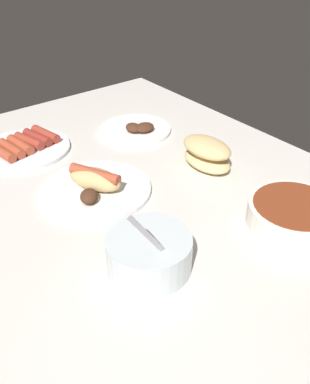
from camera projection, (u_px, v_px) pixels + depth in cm
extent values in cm
cube|color=silver|center=(139.00, 202.00, 91.32)|extent=(120.00, 90.00, 3.00)
cylinder|color=silver|center=(149.00, 253.00, 71.02)|extent=(14.42, 14.42, 6.34)
cylinder|color=beige|center=(149.00, 248.00, 70.31)|extent=(12.69, 12.69, 2.85)
cube|color=#B7B7BC|center=(152.00, 240.00, 64.59)|extent=(0.86, 9.37, 13.87)
cylinder|color=white|center=(135.00, 130.00, 116.13)|extent=(19.40, 19.40, 1.00)
ellipsoid|color=#472819|center=(133.00, 128.00, 113.38)|extent=(4.87, 4.01, 2.31)
ellipsoid|color=#472819|center=(144.00, 127.00, 113.53)|extent=(4.58, 5.61, 2.29)
cylinder|color=white|center=(294.00, 214.00, 81.45)|extent=(17.80, 17.80, 4.51)
cylinder|color=maroon|center=(296.00, 207.00, 80.41)|extent=(16.02, 16.02, 1.00)
cylinder|color=white|center=(96.00, 190.00, 91.69)|extent=(23.68, 23.68, 1.00)
ellipsoid|color=tan|center=(95.00, 179.00, 90.18)|extent=(13.55, 10.63, 4.40)
cylinder|color=#AD472D|center=(95.00, 174.00, 89.50)|extent=(11.46, 7.11, 2.40)
ellipsoid|color=#472819|center=(89.00, 196.00, 86.25)|extent=(5.67, 5.48, 2.80)
cylinder|color=white|center=(26.00, 149.00, 107.06)|extent=(21.97, 21.97, 1.00)
cylinder|color=#AD472D|center=(2.00, 152.00, 102.02)|extent=(9.54, 3.77, 2.35)
cylinder|color=#AD472D|center=(11.00, 149.00, 103.66)|extent=(9.53, 3.64, 2.35)
cylinder|color=#AD472D|center=(20.00, 145.00, 105.30)|extent=(9.52, 3.56, 2.35)
cylinder|color=#9E3828|center=(29.00, 141.00, 106.95)|extent=(9.58, 4.73, 2.35)
cylinder|color=maroon|center=(37.00, 137.00, 108.59)|extent=(9.58, 4.40, 2.35)
cylinder|color=#9E3828|center=(46.00, 134.00, 110.23)|extent=(9.57, 4.17, 2.35)
ellipsoid|color=#E5C689|center=(206.00, 160.00, 99.84)|extent=(13.21, 8.57, 3.60)
ellipsoid|color=#DBB77A|center=(207.00, 147.00, 97.39)|extent=(13.22, 8.58, 3.60)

